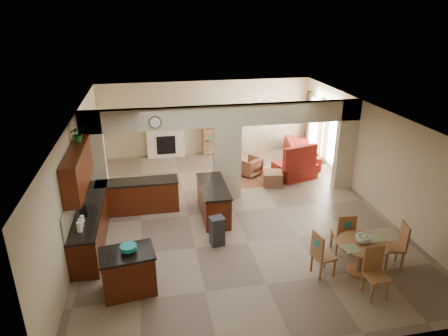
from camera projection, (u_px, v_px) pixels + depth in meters
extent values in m
plane|color=gray|center=(234.00, 212.00, 11.16)|extent=(10.00, 10.00, 0.00)
plane|color=white|center=(235.00, 114.00, 10.11)|extent=(10.00, 10.00, 0.00)
plane|color=#BFAE8B|center=(207.00, 118.00, 15.19)|extent=(8.00, 0.00, 8.00)
plane|color=#BFAE8B|center=(304.00, 284.00, 6.08)|extent=(8.00, 0.00, 8.00)
plane|color=#BFAE8B|center=(78.00, 176.00, 9.94)|extent=(0.00, 10.00, 10.00)
plane|color=#BFAE8B|center=(372.00, 155.00, 11.33)|extent=(0.00, 10.00, 10.00)
cube|color=#BFAE8B|center=(95.00, 161.00, 10.90)|extent=(0.60, 0.25, 2.80)
cube|color=#BFAE8B|center=(227.00, 162.00, 11.66)|extent=(0.80, 0.25, 2.20)
cube|color=#BFAE8B|center=(346.00, 145.00, 12.19)|extent=(0.60, 0.25, 2.80)
cube|color=#BFAE8B|center=(227.00, 116.00, 11.13)|extent=(8.00, 0.25, 0.60)
cube|color=#3B1506|center=(91.00, 225.00, 9.63)|extent=(0.60, 3.20, 0.86)
cube|color=black|center=(89.00, 208.00, 9.45)|extent=(0.62, 3.22, 0.05)
cube|color=tan|center=(75.00, 197.00, 9.29)|extent=(0.02, 3.20, 0.55)
cube|color=#3B1506|center=(138.00, 197.00, 11.06)|extent=(2.20, 0.60, 0.86)
cube|color=black|center=(137.00, 182.00, 10.89)|extent=(2.22, 0.62, 0.05)
cube|color=#3B1506|center=(78.00, 168.00, 9.05)|extent=(0.35, 2.40, 0.90)
cube|color=#3B1506|center=(213.00, 201.00, 10.80)|extent=(0.65, 1.80, 0.86)
cube|color=black|center=(213.00, 186.00, 10.63)|extent=(0.70, 1.85, 0.05)
cube|color=silver|center=(219.00, 217.00, 10.03)|extent=(0.58, 0.04, 0.70)
cylinder|color=#4D3019|center=(155.00, 122.00, 10.67)|extent=(0.34, 0.03, 0.34)
cube|color=brown|center=(256.00, 179.00, 13.28)|extent=(1.60, 1.30, 0.01)
cube|color=white|center=(166.00, 143.00, 15.08)|extent=(1.40, 0.28, 1.10)
cube|color=black|center=(166.00, 145.00, 14.97)|extent=(0.70, 0.04, 0.70)
cube|color=white|center=(165.00, 128.00, 14.84)|extent=(1.60, 0.35, 0.10)
cube|color=#9E5936|center=(217.00, 131.00, 15.27)|extent=(1.00, 0.32, 1.80)
cube|color=white|center=(335.00, 138.00, 13.50)|extent=(0.02, 0.90, 1.90)
cube|color=white|center=(315.00, 125.00, 15.04)|extent=(0.02, 0.90, 1.90)
cube|color=white|center=(324.00, 135.00, 14.33)|extent=(0.02, 0.70, 2.10)
cube|color=#42261A|center=(342.00, 144.00, 12.94)|extent=(0.10, 0.28, 2.30)
cube|color=#42261A|center=(326.00, 133.00, 14.03)|extent=(0.10, 0.28, 2.30)
cube|color=#42261A|center=(320.00, 129.00, 14.49)|extent=(0.10, 0.28, 2.30)
cube|color=#42261A|center=(308.00, 120.00, 15.58)|extent=(0.10, 0.28, 2.30)
cylinder|color=white|center=(260.00, 97.00, 13.19)|extent=(1.00, 1.00, 0.10)
cube|color=#3B1506|center=(129.00, 273.00, 7.89)|extent=(1.08, 0.83, 0.86)
cube|color=black|center=(127.00, 253.00, 7.72)|extent=(1.14, 0.88, 0.05)
cylinder|color=teal|center=(129.00, 249.00, 7.70)|extent=(0.32, 0.32, 0.15)
cube|color=#2C2C2E|center=(217.00, 232.00, 9.50)|extent=(0.37, 0.33, 0.67)
cylinder|color=#9E5936|center=(362.00, 244.00, 8.36)|extent=(1.06, 1.06, 0.04)
cylinder|color=#9E5936|center=(360.00, 258.00, 8.49)|extent=(0.15, 0.15, 0.68)
cylinder|color=#9E5936|center=(358.00, 271.00, 8.61)|extent=(0.54, 0.54, 0.06)
cylinder|color=#74C329|center=(363.00, 239.00, 8.36)|extent=(0.31, 0.31, 0.17)
imported|color=maroon|center=(301.00, 151.00, 14.77)|extent=(2.62, 1.42, 0.73)
cube|color=maroon|center=(294.00, 170.00, 13.37)|extent=(1.44, 1.29, 0.49)
imported|color=maroon|center=(249.00, 166.00, 13.48)|extent=(0.94, 0.94, 0.62)
cube|color=maroon|center=(273.00, 178.00, 12.78)|extent=(0.72, 0.72, 0.44)
imported|color=#185416|center=(78.00, 134.00, 9.33)|extent=(0.44, 0.42, 0.39)
cube|color=#9E5936|center=(342.00, 234.00, 9.21)|extent=(0.46, 0.46, 0.05)
cube|color=#9E5936|center=(345.00, 238.00, 9.46)|extent=(0.04, 0.04, 0.44)
cube|color=#9E5936|center=(332.00, 239.00, 9.43)|extent=(0.04, 0.04, 0.44)
cube|color=#9E5936|center=(351.00, 246.00, 9.15)|extent=(0.04, 0.04, 0.44)
cube|color=#9E5936|center=(337.00, 247.00, 9.12)|extent=(0.04, 0.04, 0.44)
cube|color=#9E5936|center=(347.00, 227.00, 8.92)|extent=(0.42, 0.08, 0.55)
cube|color=teal|center=(348.00, 225.00, 8.87)|extent=(0.14, 0.02, 0.14)
cube|color=#9E5936|center=(393.00, 247.00, 8.70)|extent=(0.50, 0.50, 0.05)
cube|color=#9E5936|center=(381.00, 252.00, 8.95)|extent=(0.04, 0.04, 0.44)
cube|color=#9E5936|center=(386.00, 261.00, 8.63)|extent=(0.04, 0.04, 0.44)
cube|color=#9E5936|center=(397.00, 252.00, 8.94)|extent=(0.04, 0.04, 0.44)
cube|color=#9E5936|center=(402.00, 261.00, 8.62)|extent=(0.04, 0.04, 0.44)
cube|color=#9E5936|center=(404.00, 236.00, 8.58)|extent=(0.13, 0.42, 0.55)
cube|color=teal|center=(406.00, 233.00, 8.56)|extent=(0.04, 0.14, 0.14)
cube|color=#9E5936|center=(376.00, 277.00, 7.75)|extent=(0.42, 0.42, 0.05)
cube|color=#9E5936|center=(372.00, 293.00, 7.65)|extent=(0.04, 0.04, 0.44)
cube|color=#9E5936|center=(388.00, 291.00, 7.71)|extent=(0.04, 0.04, 0.44)
cube|color=#9E5936|center=(362.00, 282.00, 7.96)|extent=(0.04, 0.04, 0.44)
cube|color=#9E5936|center=(378.00, 280.00, 8.02)|extent=(0.04, 0.04, 0.44)
cube|color=#9E5936|center=(373.00, 258.00, 7.81)|extent=(0.42, 0.04, 0.55)
cube|color=teal|center=(373.00, 254.00, 7.81)|extent=(0.14, 0.01, 0.14)
cube|color=#9E5936|center=(324.00, 256.00, 8.39)|extent=(0.49, 0.49, 0.05)
cube|color=#9E5936|center=(334.00, 268.00, 8.38)|extent=(0.04, 0.04, 0.44)
cube|color=#9E5936|center=(325.00, 259.00, 8.68)|extent=(0.04, 0.04, 0.44)
cube|color=#9E5936|center=(320.00, 272.00, 8.27)|extent=(0.04, 0.04, 0.44)
cube|color=#9E5936|center=(312.00, 263.00, 8.57)|extent=(0.04, 0.04, 0.44)
cube|color=#9E5936|center=(317.00, 246.00, 8.21)|extent=(0.11, 0.42, 0.55)
cube|color=teal|center=(317.00, 243.00, 8.18)|extent=(0.03, 0.14, 0.14)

